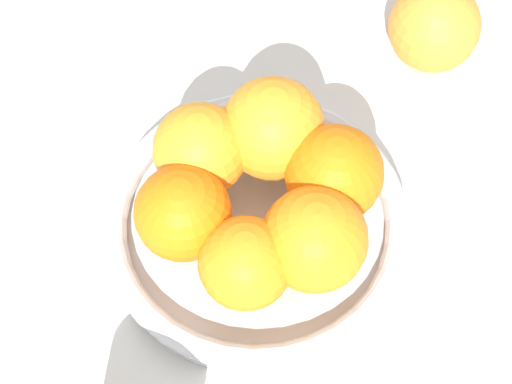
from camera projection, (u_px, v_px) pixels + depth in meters
The scene contains 4 objects.
ground_plane at pixel (256, 237), 0.70m from camera, with size 4.00×4.00×0.00m, color beige.
fruit_bowl at pixel (256, 226), 0.68m from camera, with size 0.24×0.24×0.04m.
orange_pile at pixel (262, 189), 0.63m from camera, with size 0.18×0.18×0.08m.
stray_orange at pixel (434, 27), 0.75m from camera, with size 0.08×0.08×0.08m, color orange.
Camera 1 is at (-0.28, -0.12, 0.62)m, focal length 60.00 mm.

